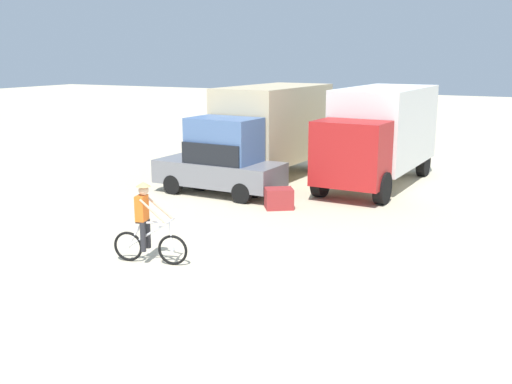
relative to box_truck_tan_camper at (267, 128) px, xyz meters
The scene contains 6 objects.
ground_plane 10.87m from the box_truck_tan_camper, 72.39° to the right, with size 120.00×120.00×0.00m, color beige.
box_truck_tan_camper is the anchor object (origin of this frame).
box_truck_white_box 4.02m from the box_truck_tan_camper, 13.26° to the left, with size 2.66×6.84×3.35m.
sedan_parked 3.04m from the box_truck_tan_camper, 96.03° to the right, with size 4.25×1.89×1.76m.
cyclist_orange_shirt 9.57m from the box_truck_tan_camper, 80.15° to the right, with size 1.70×0.58×1.82m.
supply_crate 4.64m from the box_truck_tan_camper, 59.34° to the right, with size 0.62×0.81×0.61m, color #9E2D2D.
Camera 1 is at (6.16, -9.29, 4.50)m, focal length 42.07 mm.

